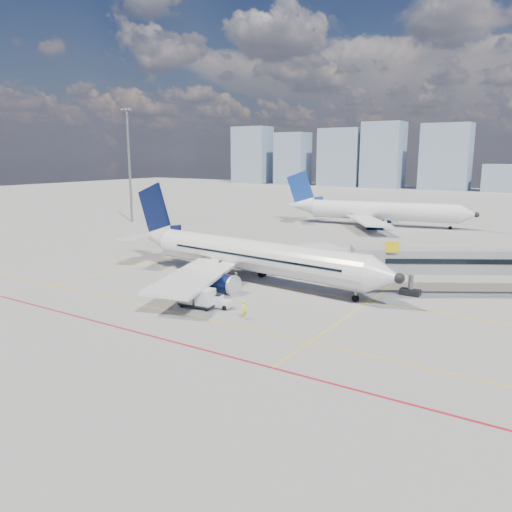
{
  "coord_description": "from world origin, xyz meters",
  "views": [
    {
      "loc": [
        31.4,
        -41.36,
        15.33
      ],
      "look_at": [
        1.41,
        5.41,
        4.0
      ],
      "focal_mm": 35.0,
      "sensor_mm": 36.0,
      "label": 1
    }
  ],
  "objects_px": {
    "main_aircraft": "(245,255)",
    "ramp_worker": "(244,310)",
    "second_aircraft": "(375,211)",
    "baggage_tug": "(220,302)",
    "belt_loader": "(193,274)",
    "cargo_dolly": "(198,297)"
  },
  "relations": [
    {
      "from": "main_aircraft",
      "to": "ramp_worker",
      "type": "relative_size",
      "value": 22.0
    },
    {
      "from": "second_aircraft",
      "to": "main_aircraft",
      "type": "bearing_deg",
      "value": -97.2
    },
    {
      "from": "baggage_tug",
      "to": "main_aircraft",
      "type": "bearing_deg",
      "value": 104.77
    },
    {
      "from": "baggage_tug",
      "to": "second_aircraft",
      "type": "bearing_deg",
      "value": 89.79
    },
    {
      "from": "baggage_tug",
      "to": "belt_loader",
      "type": "xyz_separation_m",
      "value": [
        -10.11,
        7.88,
        -0.01
      ]
    },
    {
      "from": "main_aircraft",
      "to": "baggage_tug",
      "type": "height_order",
      "value": "main_aircraft"
    },
    {
      "from": "cargo_dolly",
      "to": "ramp_worker",
      "type": "relative_size",
      "value": 2.16
    },
    {
      "from": "main_aircraft",
      "to": "cargo_dolly",
      "type": "xyz_separation_m",
      "value": [
        2.27,
        -11.99,
        -2.09
      ]
    },
    {
      "from": "main_aircraft",
      "to": "cargo_dolly",
      "type": "bearing_deg",
      "value": -73.78
    },
    {
      "from": "baggage_tug",
      "to": "ramp_worker",
      "type": "bearing_deg",
      "value": -27.39
    },
    {
      "from": "second_aircraft",
      "to": "baggage_tug",
      "type": "xyz_separation_m",
      "value": [
        7.46,
        -66.61,
        -2.55
      ]
    },
    {
      "from": "main_aircraft",
      "to": "cargo_dolly",
      "type": "height_order",
      "value": "main_aircraft"
    },
    {
      "from": "baggage_tug",
      "to": "cargo_dolly",
      "type": "height_order",
      "value": "cargo_dolly"
    },
    {
      "from": "main_aircraft",
      "to": "belt_loader",
      "type": "bearing_deg",
      "value": -147.21
    },
    {
      "from": "baggage_tug",
      "to": "cargo_dolly",
      "type": "xyz_separation_m",
      "value": [
        -1.99,
        -1.1,
        0.46
      ]
    },
    {
      "from": "cargo_dolly",
      "to": "baggage_tug",
      "type": "bearing_deg",
      "value": 22.16
    },
    {
      "from": "baggage_tug",
      "to": "ramp_worker",
      "type": "height_order",
      "value": "ramp_worker"
    },
    {
      "from": "second_aircraft",
      "to": "belt_loader",
      "type": "distance_m",
      "value": 58.85
    },
    {
      "from": "belt_loader",
      "to": "main_aircraft",
      "type": "bearing_deg",
      "value": 8.92
    },
    {
      "from": "second_aircraft",
      "to": "belt_loader",
      "type": "xyz_separation_m",
      "value": [
        -2.65,
        -58.73,
        -2.57
      ]
    },
    {
      "from": "cargo_dolly",
      "to": "belt_loader",
      "type": "xyz_separation_m",
      "value": [
        -8.12,
        8.98,
        -0.48
      ]
    },
    {
      "from": "cargo_dolly",
      "to": "main_aircraft",
      "type": "bearing_deg",
      "value": 94.02
    }
  ]
}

